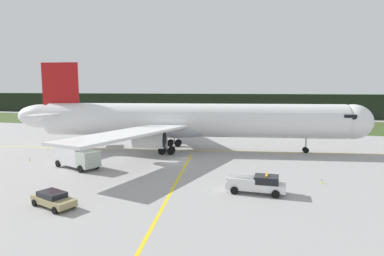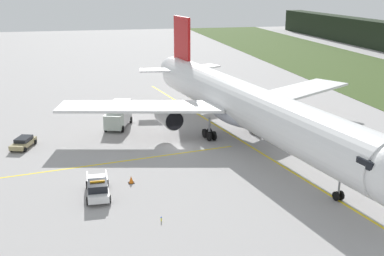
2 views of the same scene
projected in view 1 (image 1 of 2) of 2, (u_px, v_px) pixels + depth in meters
The scene contains 12 objects.
ground at pixel (173, 162), 44.18m from camera, with size 320.00×320.00×0.00m, color #9D9A99.
grass_verge at pixel (230, 124), 93.12m from camera, with size 320.00×32.20×0.04m, color #384C21.
distant_tree_line at pixel (242, 105), 118.92m from camera, with size 288.00×6.79×8.31m, color black.
taxiway_centerline_main at pixel (191, 150), 52.24m from camera, with size 77.22×0.30×0.01m, color yellow.
taxiway_centerline_spur at pixel (171, 191), 31.24m from camera, with size 38.15×0.30×0.01m, color yellow.
airliner at pixel (188, 121), 51.70m from camera, with size 58.24×44.54×14.51m.
ops_pickup_truck at pixel (258, 184), 30.66m from camera, with size 5.65×2.26×1.94m.
catering_truck at pixel (76, 154), 40.49m from camera, with size 6.81×4.44×3.62m.
staff_car at pixel (53, 199), 27.12m from camera, with size 4.64×3.03×1.30m.
apron_cone at pixel (237, 178), 34.70m from camera, with size 0.63×0.63×0.78m.
taxiway_edge_light_east at pixel (322, 181), 33.89m from camera, with size 0.12×0.12×0.43m.
taxiway_edge_light_west at pixel (29, 159), 44.27m from camera, with size 0.12×0.12×0.50m.
Camera 1 is at (14.47, -40.88, 10.05)m, focal length 29.57 mm.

